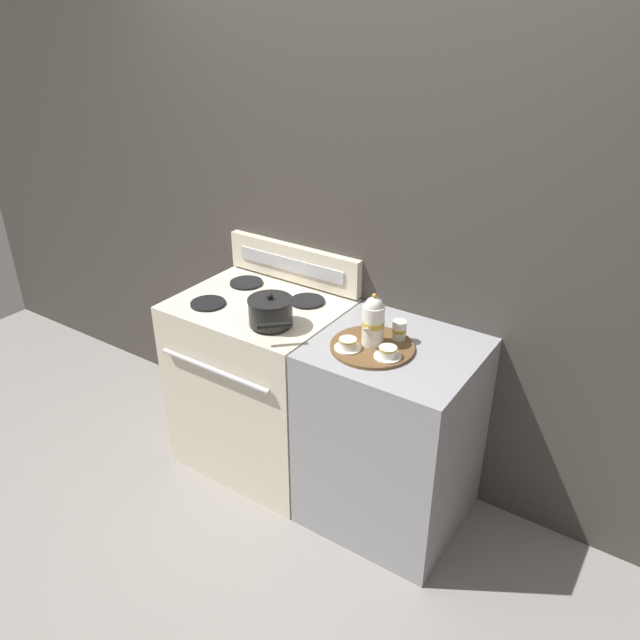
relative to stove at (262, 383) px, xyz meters
name	(u,v)px	position (x,y,z in m)	size (l,w,h in m)	color
ground_plane	(318,478)	(0.34, 0.00, -0.46)	(6.00, 6.00, 0.00)	gray
wall_back	(358,259)	(0.34, 0.34, 0.64)	(6.00, 0.05, 2.20)	#423D38
stove	(262,383)	(0.00, 0.00, 0.00)	(0.78, 0.65, 0.92)	beige
control_panel	(293,263)	(0.00, 0.29, 0.56)	(0.77, 0.05, 0.19)	beige
side_counter	(391,435)	(0.74, 0.00, 0.00)	(0.68, 0.63, 0.91)	#939399
saucepan	(271,311)	(0.19, -0.14, 0.53)	(0.28, 0.28, 0.14)	black
serving_tray	(372,347)	(0.66, -0.06, 0.46)	(0.35, 0.35, 0.01)	brown
teapot	(373,321)	(0.65, -0.05, 0.57)	(0.09, 0.15, 0.23)	white
teacup_left	(348,344)	(0.59, -0.14, 0.49)	(0.11, 0.11, 0.04)	white
teacup_right	(388,352)	(0.76, -0.11, 0.49)	(0.11, 0.11, 0.04)	white
creamer_jug	(399,330)	(0.72, 0.05, 0.51)	(0.06, 0.06, 0.08)	white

